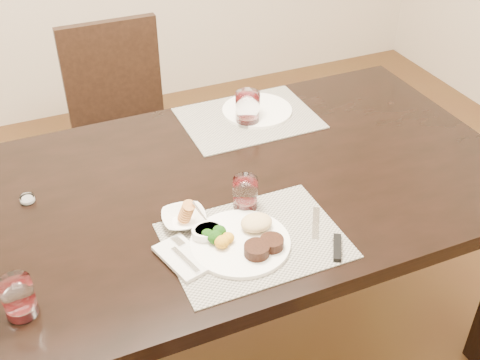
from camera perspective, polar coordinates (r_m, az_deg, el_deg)
name	(u,v)px	position (r m, az deg, el deg)	size (l,w,h in m)	color
ground_plane	(202,353)	(2.31, -3.60, -16.07)	(4.50, 4.50, 0.00)	#4D2C19
dining_table	(194,212)	(1.83, -4.37, -3.05)	(2.00, 1.00, 0.75)	black
chair_far	(123,118)	(2.67, -11.06, 5.82)	(0.42, 0.42, 0.90)	black
placemat_near	(255,240)	(1.60, 1.39, -5.75)	(0.46, 0.34, 0.00)	gray
placemat_far	(248,118)	(2.12, 0.81, 5.89)	(0.46, 0.34, 0.00)	gray
dinner_plate	(245,240)	(1.58, 0.49, -5.67)	(0.26, 0.26, 0.05)	white
napkin_fork	(183,257)	(1.55, -5.42, -7.30)	(0.13, 0.18, 0.02)	silver
steak_knife	(332,241)	(1.60, 8.71, -5.78)	(0.09, 0.22, 0.01)	white
cracker_bowl	(184,218)	(1.65, -5.34, -3.64)	(0.13, 0.13, 0.05)	white
sauce_ramekin	(208,233)	(1.59, -3.09, -5.00)	(0.09, 0.13, 0.07)	white
wine_glass_near	(245,195)	(1.68, 0.50, -1.40)	(0.07, 0.07, 0.10)	white
far_plate	(257,110)	(2.16, 1.63, 6.63)	(0.25, 0.25, 0.01)	white
wine_glass_far	(248,110)	(2.07, 0.72, 6.69)	(0.08, 0.08, 0.12)	white
wine_glass_side	(19,299)	(1.48, -20.21, -10.58)	(0.07, 0.07, 0.10)	white
salt_cellar	(27,199)	(1.83, -19.50, -1.74)	(0.04, 0.04, 0.02)	white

